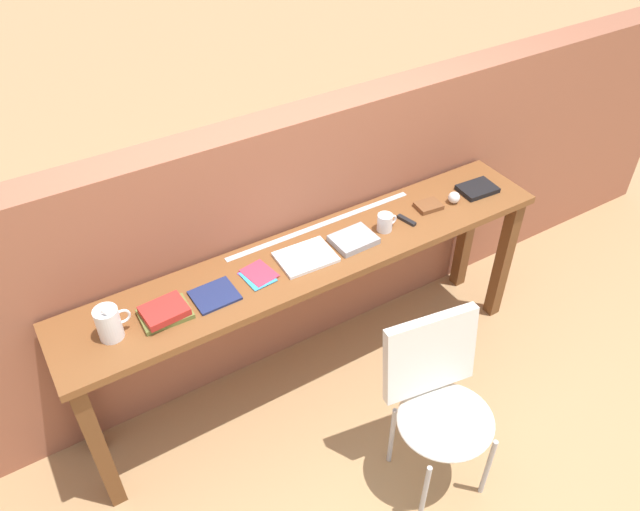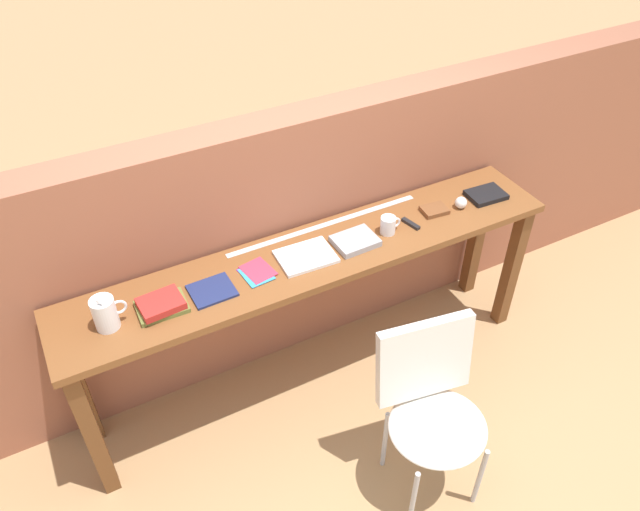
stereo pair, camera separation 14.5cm
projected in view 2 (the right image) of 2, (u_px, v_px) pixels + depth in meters
ground_plane at (342, 410)px, 3.34m from camera, size 40.00×40.00×0.00m
brick_wall_back at (286, 240)px, 3.31m from camera, size 6.00×0.20×1.44m
sideboard at (315, 275)px, 3.06m from camera, size 2.50×0.44×0.88m
chair_white_moulded at (433, 404)px, 2.73m from camera, size 0.51×0.52×0.89m
pitcher_white at (105, 313)px, 2.56m from camera, size 0.14×0.10×0.18m
book_stack_leftmost at (161, 305)px, 2.66m from camera, size 0.22×0.17×0.06m
magazine_cycling at (212, 291)px, 2.76m from camera, size 0.20×0.17×0.01m
pamphlet_pile_colourful at (257, 273)px, 2.86m from camera, size 0.16×0.18×0.01m
book_open_centre at (306, 256)px, 2.94m from camera, size 0.27×0.21×0.02m
book_grey_hardcover at (355, 241)px, 3.01m from camera, size 0.21×0.17×0.03m
mug at (388, 225)px, 3.06m from camera, size 0.11×0.08×0.09m
multitool_folded at (411, 224)px, 3.13m from camera, size 0.05×0.11×0.02m
leather_journal_brown at (434, 210)px, 3.22m from camera, size 0.14×0.11×0.02m
sports_ball_small at (461, 203)px, 3.23m from camera, size 0.06×0.06×0.06m
book_repair_rightmost at (486, 195)px, 3.32m from camera, size 0.21×0.16×0.03m
ruler_metal_back_edge at (325, 225)px, 3.14m from camera, size 1.06×0.03×0.00m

